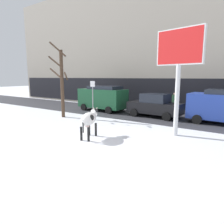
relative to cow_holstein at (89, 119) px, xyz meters
name	(u,v)px	position (x,y,z in m)	size (l,w,h in m)	color
ground_plane	(74,145)	(0.14, -1.30, -1.00)	(120.00, 120.00, 0.00)	white
road_strip	(152,116)	(0.14, 7.58, -1.00)	(60.00, 5.60, 0.01)	#333338
building_facade	(180,43)	(0.14, 13.93, 5.48)	(44.00, 6.10, 13.00)	#A39989
cow_holstein	(89,119)	(0.00, 0.00, 0.00)	(1.00, 1.93, 1.54)	silver
billboard	(179,54)	(3.51, 3.03, 3.31)	(2.52, 0.64, 5.56)	silver
car_darkgreen_van	(103,98)	(-4.74, 7.32, 0.24)	(4.68, 2.28, 2.32)	#194C2D
car_black_sedan	(155,106)	(0.48, 7.28, -0.09)	(4.27, 2.13, 1.84)	black
pedestrian_far_left	(174,102)	(0.95, 10.50, -0.12)	(0.36, 0.24, 1.73)	#282833
bare_tree_left_lot	(61,81)	(-5.41, 3.02, 1.83)	(1.45, 1.36, 5.66)	#4C3828
street_sign	(93,96)	(-3.58, 4.54, 0.67)	(0.44, 0.08, 2.82)	gray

